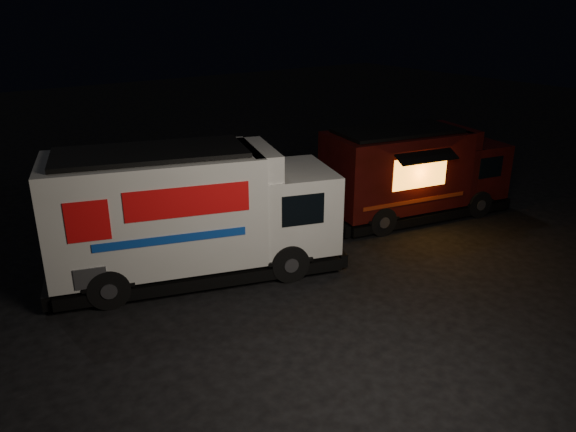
% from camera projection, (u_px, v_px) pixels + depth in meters
% --- Properties ---
extents(ground, '(80.00, 80.00, 0.00)m').
position_uv_depth(ground, '(273.00, 317.00, 12.77)').
color(ground, black).
rests_on(ground, ground).
extents(white_truck, '(7.95, 4.73, 3.41)m').
position_uv_depth(white_truck, '(196.00, 212.00, 14.26)').
color(white_truck, silver).
rests_on(white_truck, ground).
extents(red_truck, '(6.77, 3.57, 2.99)m').
position_uv_depth(red_truck, '(416.00, 172.00, 18.37)').
color(red_truck, '#3A0B0A').
rests_on(red_truck, ground).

